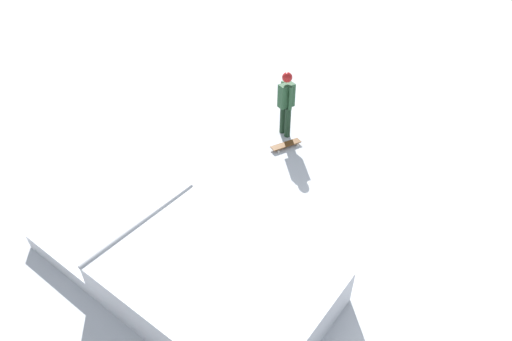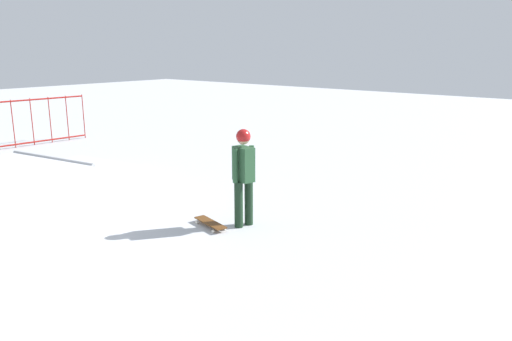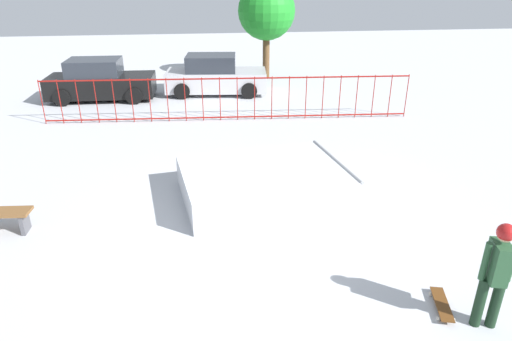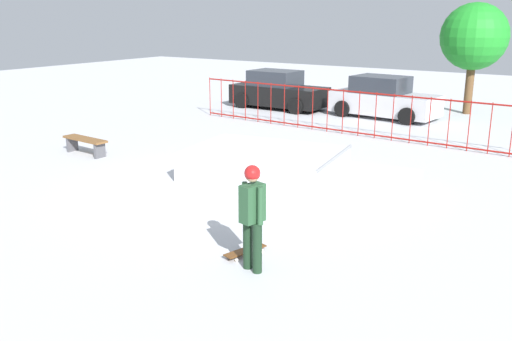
{
  "view_description": "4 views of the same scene",
  "coord_description": "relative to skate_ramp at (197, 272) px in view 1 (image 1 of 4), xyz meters",
  "views": [
    {
      "loc": [
        -3.41,
        3.94,
        6.36
      ],
      "look_at": [
        1.63,
        -0.92,
        0.9
      ],
      "focal_mm": 31.32,
      "sensor_mm": 36.0,
      "label": 1
    },
    {
      "loc": [
        -3.26,
        -8.78,
        3.07
      ],
      "look_at": [
        3.2,
        -3.48,
        1.0
      ],
      "focal_mm": 35.04,
      "sensor_mm": 36.0,
      "label": 2
    },
    {
      "loc": [
        -0.92,
        -8.06,
        4.84
      ],
      "look_at": [
        0.24,
        1.31,
        0.6
      ],
      "focal_mm": 31.7,
      "sensor_mm": 36.0,
      "label": 3
    },
    {
      "loc": [
        7.62,
        -10.07,
        3.93
      ],
      "look_at": [
        1.63,
        -1.1,
        0.9
      ],
      "focal_mm": 39.37,
      "sensor_mm": 36.0,
      "label": 4
    }
  ],
  "objects": [
    {
      "name": "ground_plane",
      "position": [
        -0.85,
        -1.24,
        -0.32
      ],
      "size": [
        60.0,
        60.0,
        0.0
      ],
      "primitive_type": "plane",
      "color": "#B7BABF"
    },
    {
      "name": "skateboard",
      "position": [
        1.78,
        -4.16,
        -0.24
      ],
      "size": [
        0.41,
        0.82,
        0.09
      ],
      "rotation": [
        0.0,
        0.0,
        1.31
      ],
      "color": "#593314",
      "rests_on": "ground"
    },
    {
      "name": "skate_ramp",
      "position": [
        0.0,
        0.0,
        0.0
      ],
      "size": [
        5.74,
        3.4,
        0.74
      ],
      "rotation": [
        0.0,
        0.0,
        0.15
      ],
      "color": "silver",
      "rests_on": "ground"
    },
    {
      "name": "skater",
      "position": [
        2.21,
        -4.57,
        0.69
      ],
      "size": [
        0.43,
        0.42,
        1.73
      ],
      "rotation": [
        0.0,
        0.0,
        1.35
      ],
      "color": "black",
      "rests_on": "ground"
    }
  ]
}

